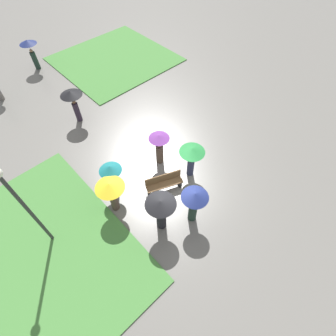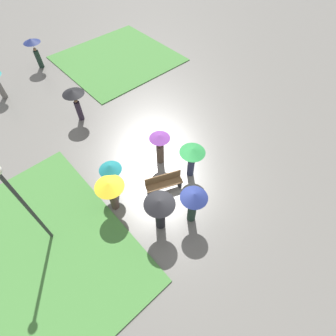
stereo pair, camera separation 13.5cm
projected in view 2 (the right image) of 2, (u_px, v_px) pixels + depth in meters
The scene contains 12 objects.
ground_plane at pixel (174, 200), 11.71m from camera, with size 90.00×90.00×0.00m, color #66635E.
lawn_patch_far at pixel (118, 59), 18.88m from camera, with size 7.47×7.25×0.06m.
park_bench at pixel (164, 182), 11.73m from camera, with size 1.71×1.04×0.90m.
lamp_post at pixel (20, 199), 8.34m from camera, with size 0.32×0.32×4.60m.
crowd_person_black at pixel (160, 209), 9.92m from camera, with size 1.19×1.19×1.93m.
crowd_person_teal at pixel (111, 172), 10.98m from camera, with size 0.95×0.95×1.81m.
crowd_person_yellow at pixel (110, 189), 10.39m from camera, with size 1.20×1.20×1.83m.
crowd_person_navy at pixel (193, 201), 10.06m from camera, with size 1.07×1.07×1.93m.
crowd_person_green at pixel (192, 155), 11.53m from camera, with size 1.15×1.15×1.79m.
crowd_person_purple at pixel (160, 145), 12.17m from camera, with size 0.97×0.97×1.80m.
lone_walker_mid_plaza at pixel (34, 47), 17.12m from camera, with size 1.08×1.08×1.98m.
lone_walker_near_lawn at pixel (75, 97), 13.83m from camera, with size 1.15×1.15×1.94m.
Camera 2 is at (-4.23, -4.29, 10.15)m, focal length 28.00 mm.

